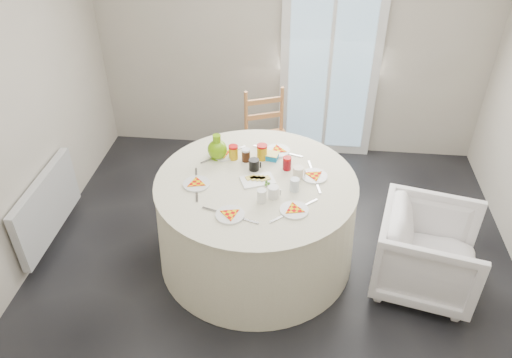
# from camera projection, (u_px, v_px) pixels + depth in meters

# --- Properties ---
(floor) EXTENTS (4.00, 4.00, 0.00)m
(floor) POSITION_uv_depth(u_px,v_px,m) (273.00, 274.00, 4.10)
(floor) COLOR black
(floor) RESTS_ON ground
(wall_back) EXTENTS (4.00, 0.02, 2.60)m
(wall_back) POSITION_uv_depth(u_px,v_px,m) (292.00, 35.00, 4.95)
(wall_back) COLOR #BCB5A3
(wall_back) RESTS_ON floor
(glass_door) EXTENTS (1.00, 0.08, 2.10)m
(glass_door) POSITION_uv_depth(u_px,v_px,m) (330.00, 62.00, 5.02)
(glass_door) COLOR silver
(glass_door) RESTS_ON floor
(radiator) EXTENTS (0.07, 1.00, 0.55)m
(radiator) POSITION_uv_depth(u_px,v_px,m) (47.00, 207.00, 4.21)
(radiator) COLOR silver
(radiator) RESTS_ON floor
(table) EXTENTS (1.61, 1.61, 0.82)m
(table) POSITION_uv_depth(u_px,v_px,m) (256.00, 221.00, 4.06)
(table) COLOR beige
(table) RESTS_ON floor
(wooden_chair) EXTENTS (0.55, 0.53, 0.95)m
(wooden_chair) POSITION_uv_depth(u_px,v_px,m) (269.00, 141.00, 4.89)
(wooden_chair) COLOR #B36539
(wooden_chair) RESTS_ON floor
(armchair) EXTENTS (0.83, 0.87, 0.76)m
(armchair) POSITION_uv_depth(u_px,v_px,m) (430.00, 248.00, 3.79)
(armchair) COLOR white
(armchair) RESTS_ON floor
(place_settings) EXTENTS (1.39, 1.39, 0.02)m
(place_settings) POSITION_uv_depth(u_px,v_px,m) (256.00, 182.00, 3.83)
(place_settings) COLOR white
(place_settings) RESTS_ON table
(jar_cluster) EXTENTS (0.54, 0.34, 0.15)m
(jar_cluster) POSITION_uv_depth(u_px,v_px,m) (258.00, 160.00, 3.99)
(jar_cluster) COLOR #98571E
(jar_cluster) RESTS_ON table
(butter_tub) EXTENTS (0.15, 0.12, 0.05)m
(butter_tub) POSITION_uv_depth(u_px,v_px,m) (270.00, 158.00, 4.07)
(butter_tub) COLOR #0C79B4
(butter_tub) RESTS_ON table
(green_pitcher) EXTENTS (0.19, 0.19, 0.21)m
(green_pitcher) POSITION_uv_depth(u_px,v_px,m) (217.00, 149.00, 4.03)
(green_pitcher) COLOR #619C07
(green_pitcher) RESTS_ON table
(cheese_platter) EXTENTS (0.29, 0.24, 0.03)m
(cheese_platter) POSITION_uv_depth(u_px,v_px,m) (258.00, 182.00, 3.83)
(cheese_platter) COLOR white
(cheese_platter) RESTS_ON table
(mugs_glasses) EXTENTS (0.62, 0.62, 0.11)m
(mugs_glasses) POSITION_uv_depth(u_px,v_px,m) (276.00, 177.00, 3.82)
(mugs_glasses) COLOR #A8A8A8
(mugs_glasses) RESTS_ON table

